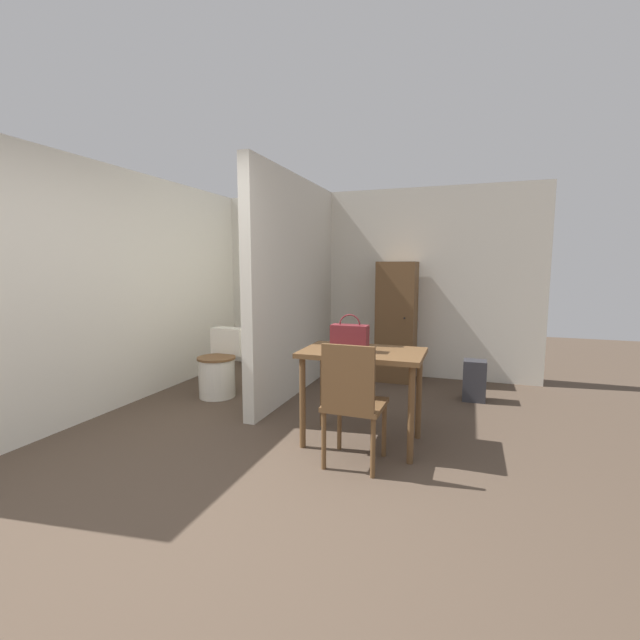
# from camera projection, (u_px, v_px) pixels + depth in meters

# --- Properties ---
(ground_plane) EXTENTS (16.00, 16.00, 0.00)m
(ground_plane) POSITION_uv_depth(u_px,v_px,m) (191.00, 517.00, 2.55)
(ground_plane) COLOR #4C3D30
(wall_back) EXTENTS (4.86, 0.12, 2.50)m
(wall_back) POSITION_uv_depth(u_px,v_px,m) (356.00, 283.00, 6.00)
(wall_back) COLOR beige
(wall_back) RESTS_ON ground_plane
(wall_left) EXTENTS (0.12, 4.79, 2.50)m
(wall_left) POSITION_uv_depth(u_px,v_px,m) (141.00, 287.00, 4.82)
(wall_left) COLOR beige
(wall_left) RESTS_ON ground_plane
(partition_wall) EXTENTS (0.12, 2.34, 2.50)m
(partition_wall) POSITION_uv_depth(u_px,v_px,m) (295.00, 286.00, 4.98)
(partition_wall) COLOR beige
(partition_wall) RESTS_ON ground_plane
(dining_table) EXTENTS (0.99, 0.63, 0.80)m
(dining_table) POSITION_uv_depth(u_px,v_px,m) (363.00, 364.00, 3.54)
(dining_table) COLOR brown
(dining_table) RESTS_ON ground_plane
(wooden_chair) EXTENTS (0.44, 0.44, 0.94)m
(wooden_chair) POSITION_uv_depth(u_px,v_px,m) (352.00, 400.00, 3.13)
(wooden_chair) COLOR brown
(wooden_chair) RESTS_ON ground_plane
(toilet) EXTENTS (0.43, 0.58, 0.76)m
(toilet) POSITION_uv_depth(u_px,v_px,m) (220.00, 368.00, 4.92)
(toilet) COLOR silver
(toilet) RESTS_ON ground_plane
(handbag) EXTENTS (0.30, 0.12, 0.30)m
(handbag) POSITION_uv_depth(u_px,v_px,m) (350.00, 337.00, 3.49)
(handbag) COLOR maroon
(handbag) RESTS_ON dining_table
(wooden_cabinet) EXTENTS (0.48, 0.49, 1.54)m
(wooden_cabinet) POSITION_uv_depth(u_px,v_px,m) (397.00, 321.00, 5.56)
(wooden_cabinet) COLOR brown
(wooden_cabinet) RESTS_ON ground_plane
(space_heater) EXTENTS (0.24, 0.22, 0.45)m
(space_heater) POSITION_uv_depth(u_px,v_px,m) (474.00, 380.00, 4.74)
(space_heater) COLOR #2D2D33
(space_heater) RESTS_ON ground_plane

